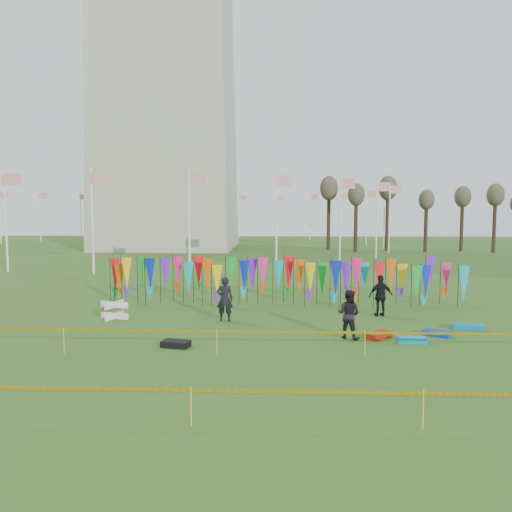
{
  "coord_description": "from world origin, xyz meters",
  "views": [
    {
      "loc": [
        -0.05,
        -17.44,
        4.78
      ],
      "look_at": [
        -0.98,
        6.0,
        2.69
      ],
      "focal_mm": 35.0,
      "sensor_mm": 36.0,
      "label": 1
    }
  ],
  "objects_px": {
    "person_mid": "(349,314)",
    "person_right": "(381,296)",
    "kite_bag_turquoise": "(412,340)",
    "kite_bag_blue": "(437,333)",
    "kite_bag_teal": "(468,327)",
    "kite_bag_red": "(378,335)",
    "box_kite": "(114,310)",
    "person_left": "(225,299)",
    "kite_bag_black": "(176,344)"
  },
  "relations": [
    {
      "from": "kite_bag_turquoise",
      "to": "kite_bag_red",
      "type": "height_order",
      "value": "kite_bag_red"
    },
    {
      "from": "person_right",
      "to": "kite_bag_red",
      "type": "xyz_separation_m",
      "value": [
        -0.89,
        -3.98,
        -0.84
      ]
    },
    {
      "from": "kite_bag_black",
      "to": "kite_bag_teal",
      "type": "distance_m",
      "value": 11.75
    },
    {
      "from": "person_mid",
      "to": "kite_bag_teal",
      "type": "xyz_separation_m",
      "value": [
        5.06,
        1.61,
        -0.82
      ]
    },
    {
      "from": "person_right",
      "to": "kite_bag_black",
      "type": "distance_m",
      "value": 10.06
    },
    {
      "from": "kite_bag_teal",
      "to": "kite_bag_red",
      "type": "bearing_deg",
      "value": -159.17
    },
    {
      "from": "person_right",
      "to": "kite_bag_black",
      "type": "bearing_deg",
      "value": 23.38
    },
    {
      "from": "person_mid",
      "to": "kite_bag_black",
      "type": "height_order",
      "value": "person_mid"
    },
    {
      "from": "kite_bag_teal",
      "to": "person_mid",
      "type": "bearing_deg",
      "value": -162.37
    },
    {
      "from": "box_kite",
      "to": "kite_bag_teal",
      "type": "xyz_separation_m",
      "value": [
        14.99,
        -1.37,
        -0.29
      ]
    },
    {
      "from": "kite_bag_red",
      "to": "kite_bag_turquoise",
      "type": "bearing_deg",
      "value": -31.44
    },
    {
      "from": "box_kite",
      "to": "person_mid",
      "type": "bearing_deg",
      "value": -16.67
    },
    {
      "from": "box_kite",
      "to": "person_right",
      "type": "relative_size",
      "value": 0.43
    },
    {
      "from": "person_left",
      "to": "kite_bag_teal",
      "type": "bearing_deg",
      "value": 171.16
    },
    {
      "from": "kite_bag_black",
      "to": "person_mid",
      "type": "bearing_deg",
      "value": 13.08
    },
    {
      "from": "person_mid",
      "to": "kite_bag_black",
      "type": "xyz_separation_m",
      "value": [
        -6.29,
        -1.46,
        -0.82
      ]
    },
    {
      "from": "kite_bag_red",
      "to": "kite_bag_teal",
      "type": "relative_size",
      "value": 0.97
    },
    {
      "from": "person_mid",
      "to": "person_right",
      "type": "relative_size",
      "value": 0.98
    },
    {
      "from": "kite_bag_red",
      "to": "person_right",
      "type": "bearing_deg",
      "value": 77.34
    },
    {
      "from": "kite_bag_black",
      "to": "kite_bag_teal",
      "type": "bearing_deg",
      "value": 15.13
    },
    {
      "from": "kite_bag_teal",
      "to": "person_right",
      "type": "bearing_deg",
      "value": 140.26
    },
    {
      "from": "kite_bag_red",
      "to": "kite_bag_blue",
      "type": "bearing_deg",
      "value": 9.57
    },
    {
      "from": "person_left",
      "to": "person_mid",
      "type": "bearing_deg",
      "value": 148.71
    },
    {
      "from": "kite_bag_turquoise",
      "to": "kite_bag_black",
      "type": "bearing_deg",
      "value": -173.81
    },
    {
      "from": "person_left",
      "to": "person_mid",
      "type": "distance_m",
      "value": 5.69
    },
    {
      "from": "kite_bag_blue",
      "to": "kite_bag_red",
      "type": "bearing_deg",
      "value": -170.43
    },
    {
      "from": "person_mid",
      "to": "kite_bag_teal",
      "type": "height_order",
      "value": "person_mid"
    },
    {
      "from": "person_mid",
      "to": "person_right",
      "type": "distance_m",
      "value": 4.59
    },
    {
      "from": "box_kite",
      "to": "person_left",
      "type": "xyz_separation_m",
      "value": [
        4.96,
        -0.22,
        0.58
      ]
    },
    {
      "from": "kite_bag_blue",
      "to": "kite_bag_black",
      "type": "distance_m",
      "value": 9.95
    },
    {
      "from": "kite_bag_blue",
      "to": "kite_bag_turquoise",
      "type": "bearing_deg",
      "value": -139.45
    },
    {
      "from": "person_mid",
      "to": "kite_bag_teal",
      "type": "distance_m",
      "value": 5.37
    },
    {
      "from": "kite_bag_teal",
      "to": "kite_bag_turquoise",
      "type": "bearing_deg",
      "value": -142.76
    },
    {
      "from": "box_kite",
      "to": "kite_bag_black",
      "type": "bearing_deg",
      "value": -50.6
    },
    {
      "from": "kite_bag_turquoise",
      "to": "kite_bag_blue",
      "type": "bearing_deg",
      "value": 40.55
    },
    {
      "from": "person_mid",
      "to": "kite_bag_black",
      "type": "distance_m",
      "value": 6.51
    },
    {
      "from": "kite_bag_teal",
      "to": "box_kite",
      "type": "bearing_deg",
      "value": 174.79
    },
    {
      "from": "kite_bag_red",
      "to": "box_kite",
      "type": "bearing_deg",
      "value": 165.59
    },
    {
      "from": "kite_bag_blue",
      "to": "kite_bag_teal",
      "type": "distance_m",
      "value": 1.93
    },
    {
      "from": "person_left",
      "to": "kite_bag_red",
      "type": "relative_size",
      "value": 1.71
    },
    {
      "from": "person_right",
      "to": "person_left",
      "type": "bearing_deg",
      "value": 0.54
    },
    {
      "from": "kite_bag_black",
      "to": "box_kite",
      "type": "bearing_deg",
      "value": 129.4
    },
    {
      "from": "kite_bag_blue",
      "to": "kite_bag_teal",
      "type": "bearing_deg",
      "value": 34.48
    },
    {
      "from": "kite_bag_blue",
      "to": "kite_bag_red",
      "type": "relative_size",
      "value": 0.85
    },
    {
      "from": "person_right",
      "to": "kite_bag_turquoise",
      "type": "xyz_separation_m",
      "value": [
        0.19,
        -4.64,
        -0.85
      ]
    },
    {
      "from": "person_right",
      "to": "kite_bag_teal",
      "type": "relative_size",
      "value": 1.59
    },
    {
      "from": "kite_bag_turquoise",
      "to": "kite_bag_blue",
      "type": "height_order",
      "value": "same"
    },
    {
      "from": "box_kite",
      "to": "kite_bag_blue",
      "type": "bearing_deg",
      "value": -10.41
    },
    {
      "from": "person_mid",
      "to": "person_right",
      "type": "height_order",
      "value": "person_right"
    },
    {
      "from": "person_left",
      "to": "kite_bag_blue",
      "type": "xyz_separation_m",
      "value": [
        8.44,
        -2.24,
        -0.88
      ]
    }
  ]
}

